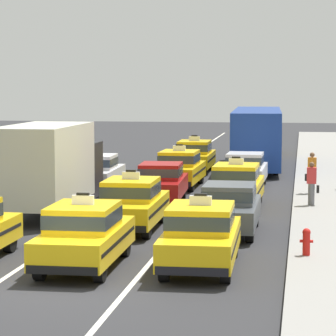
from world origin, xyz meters
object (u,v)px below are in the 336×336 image
object	(u,v)px
box_truck_left_second	(51,166)
taxi_center_nearest	(84,234)
taxi_right_third	(236,185)
taxi_right_sixth	(266,141)
taxi_center_second	(132,203)
sedan_center_third	(161,182)
pedestrian_by_storefront	(312,184)
taxi_right_nearest	(201,235)
sedan_left_third	(97,171)
sedan_right_second	(229,207)
bus_right_fifth	(257,135)
taxi_center_fifth	(195,155)
fire_hydrant	(306,241)
sedan_right_fourth	(245,169)
pedestrian_far_corner	(312,173)
taxi_center_fourth	(180,168)

from	to	relation	value
box_truck_left_second	taxi_center_nearest	bearing A→B (deg)	-67.89
taxi_right_third	taxi_right_sixth	distance (m)	24.17
taxi_right_sixth	taxi_center_second	bearing A→B (deg)	-95.88
sedan_center_third	pedestrian_by_storefront	world-z (taller)	pedestrian_by_storefront
taxi_center_nearest	taxi_right_nearest	world-z (taller)	same
box_truck_left_second	pedestrian_by_storefront	size ratio (longest dim) A/B	4.28
box_truck_left_second	taxi_center_nearest	size ratio (longest dim) A/B	1.52
sedan_left_third	taxi_right_third	distance (m)	7.64
box_truck_left_second	taxi_right_sixth	xyz separation A→B (m)	(6.51, 26.89, -0.90)
sedan_left_third	sedan_center_third	world-z (taller)	same
sedan_right_second	bus_right_fifth	bearing A→B (deg)	90.63
taxi_center_fifth	pedestrian_by_storefront	bearing A→B (deg)	-64.05
taxi_right_third	pedestrian_by_storefront	distance (m)	2.82
box_truck_left_second	fire_hydrant	bearing A→B (deg)	-36.00
sedan_center_third	taxi_right_sixth	distance (m)	23.57
taxi_right_sixth	taxi_center_fifth	bearing A→B (deg)	-105.37
bus_right_fifth	fire_hydrant	bearing A→B (deg)	-83.84
sedan_left_third	taxi_right_nearest	distance (m)	16.13
sedan_center_third	fire_hydrant	distance (m)	11.54
taxi_right_nearest	taxi_right_sixth	bearing A→B (deg)	89.74
box_truck_left_second	pedestrian_by_storefront	xyz separation A→B (m)	(9.25, 2.83, -0.82)
sedan_left_third	taxi_right_nearest	bearing A→B (deg)	-66.82
sedan_center_third	pedestrian_by_storefront	xyz separation A→B (m)	(5.84, -0.69, 0.12)
bus_right_fifth	taxi_right_sixth	size ratio (longest dim) A/B	2.46
taxi_center_fifth	pedestrian_by_storefront	distance (m)	13.65
taxi_center_nearest	sedan_right_second	xyz separation A→B (m)	(3.26, 5.55, -0.03)
sedan_center_third	sedan_right_second	distance (m)	7.08
box_truck_left_second	pedestrian_by_storefront	bearing A→B (deg)	17.03
taxi_center_second	taxi_center_fifth	bearing A→B (deg)	90.65
sedan_left_third	taxi_right_sixth	xyz separation A→B (m)	(6.51, 20.03, 0.03)
taxi_center_second	taxi_center_fifth	xyz separation A→B (m)	(-0.20, 17.73, 0.00)
sedan_center_third	taxi_right_nearest	world-z (taller)	taxi_right_nearest
sedan_right_second	sedan_right_fourth	distance (m)	11.62
sedan_right_fourth	fire_hydrant	world-z (taller)	sedan_right_fourth
sedan_left_third	pedestrian_far_corner	distance (m)	9.29
sedan_left_third	sedan_right_second	xyz separation A→B (m)	(6.64, -9.63, 0.00)
taxi_center_fourth	sedan_left_third	bearing A→B (deg)	-152.81
fire_hydrant	taxi_right_third	bearing A→B (deg)	105.64
sedan_right_second	pedestrian_far_corner	world-z (taller)	pedestrian_far_corner
taxi_right_nearest	fire_hydrant	size ratio (longest dim) A/B	6.30
box_truck_left_second	pedestrian_by_storefront	distance (m)	9.71
fire_hydrant	taxi_center_fifth	bearing A→B (deg)	104.87
taxi_center_nearest	taxi_center_second	world-z (taller)	same
taxi_center_fifth	pedestrian_far_corner	xyz separation A→B (m)	(6.00, -8.84, 0.13)
sedan_center_third	taxi_right_nearest	size ratio (longest dim) A/B	0.95
taxi_right_nearest	sedan_right_fourth	distance (m)	16.81
sedan_left_third	taxi_right_nearest	size ratio (longest dim) A/B	0.95
taxi_center_fourth	box_truck_left_second	bearing A→B (deg)	-111.63
taxi_center_fourth	sedan_right_second	distance (m)	11.83
sedan_center_third	taxi_right_third	size ratio (longest dim) A/B	0.95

